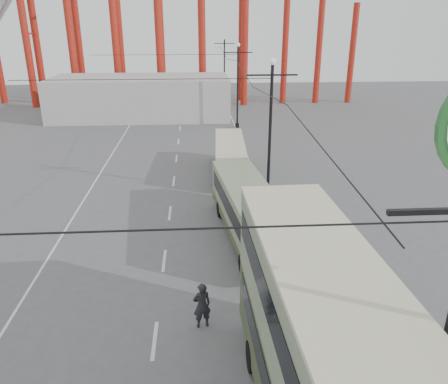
{
  "coord_description": "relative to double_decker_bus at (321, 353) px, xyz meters",
  "views": [
    {
      "loc": [
        0.75,
        -9.63,
        11.34
      ],
      "look_at": [
        2.18,
        11.76,
        3.0
      ],
      "focal_mm": 35.0,
      "sensor_mm": 36.0,
      "label": 1
    }
  ],
  "objects": [
    {
      "name": "single_decker_cream",
      "position": [
        -0.46,
        23.97,
        -1.78
      ],
      "size": [
        2.68,
        8.93,
        2.75
      ],
      "rotation": [
        0.0,
        0.0,
        -0.05
      ],
      "color": "beige",
      "rests_on": "ground"
    },
    {
      "name": "lamp_post_distant",
      "position": [
        1.74,
        62.79,
        1.35
      ],
      "size": [
        3.2,
        0.44,
        9.32
      ],
      "color": "black",
      "rests_on": "ground"
    },
    {
      "name": "pedestrian",
      "position": [
        -3.02,
        5.53,
        -2.34
      ],
      "size": [
        0.82,
        0.64,
        1.97
      ],
      "primitive_type": "imported",
      "rotation": [
        0.0,
        0.0,
        3.41
      ],
      "color": "black",
      "rests_on": "ground"
    },
    {
      "name": "double_decker_bus",
      "position": [
        0.0,
        0.0,
        0.0
      ],
      "size": [
        3.09,
        11.13,
        5.94
      ],
      "rotation": [
        0.0,
        0.0,
        0.03
      ],
      "color": "#334022",
      "rests_on": "ground"
    },
    {
      "name": "lamp_post_mid",
      "position": [
        1.74,
        18.79,
        1.35
      ],
      "size": [
        3.2,
        0.44,
        9.32
      ],
      "color": "black",
      "rests_on": "ground"
    },
    {
      "name": "road_markings",
      "position": [
        -4.72,
        20.49,
        -3.32
      ],
      "size": [
        12.52,
        120.0,
        0.01
      ],
      "color": "silver",
      "rests_on": "ground"
    },
    {
      "name": "lamp_post_far",
      "position": [
        1.74,
        40.79,
        1.35
      ],
      "size": [
        3.2,
        0.44,
        9.32
      ],
      "color": "black",
      "rests_on": "ground"
    },
    {
      "name": "fairground_shed",
      "position": [
        -9.86,
        47.79,
        -0.83
      ],
      "size": [
        22.0,
        10.0,
        5.0
      ],
      "primitive_type": "cube",
      "color": "#A6A6A1",
      "rests_on": "ground"
    },
    {
      "name": "single_decker_green",
      "position": [
        -0.28,
        13.01,
        -1.64
      ],
      "size": [
        3.57,
        10.8,
        3.0
      ],
      "rotation": [
        0.0,
        0.0,
        0.11
      ],
      "color": "gray",
      "rests_on": "ground"
    }
  ]
}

